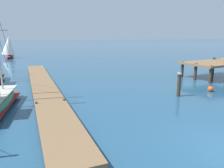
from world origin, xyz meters
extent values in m
cube|color=brown|center=(-6.13, 12.33, 0.37)|extent=(2.28, 23.67, 0.16)
cylinder|color=#3D3023|center=(-5.99, 5.24, 0.15)|extent=(0.36, 0.36, 0.29)
cylinder|color=#3D3023|center=(-6.08, 9.97, 0.15)|extent=(0.36, 0.36, 0.29)
cylinder|color=#3D3023|center=(-6.18, 14.69, 0.15)|extent=(0.36, 0.36, 0.29)
cylinder|color=#3D3023|center=(-6.28, 19.42, 0.15)|extent=(0.36, 0.36, 0.29)
cylinder|color=#3D3023|center=(-6.37, 24.15, 0.15)|extent=(0.36, 0.36, 0.29)
cube|color=#333338|center=(-6.84, 7.59, 0.49)|extent=(0.12, 0.20, 0.08)
cube|color=#333338|center=(-5.24, 7.62, 0.49)|extent=(0.12, 0.20, 0.08)
cylinder|color=#333338|center=(-8.51, 11.77, 4.24)|extent=(0.51, 3.15, 4.53)
cube|color=brown|center=(10.49, 11.62, 1.50)|extent=(6.20, 4.68, 0.20)
cylinder|color=#3D3023|center=(8.27, 9.63, 0.81)|extent=(0.28, 0.28, 1.63)
cylinder|color=#3D3023|center=(7.85, 13.02, 0.81)|extent=(0.28, 0.28, 1.63)
cylinder|color=#3D3023|center=(12.71, 13.61, 0.91)|extent=(0.28, 0.28, 1.82)
cylinder|color=#3D3023|center=(8.06, 11.32, 0.82)|extent=(0.28, 0.28, 1.64)
cube|color=olive|center=(11.42, 11.13, 1.82)|extent=(0.65, 0.55, 0.44)
cylinder|color=#3D3023|center=(2.78, 7.11, 0.76)|extent=(0.26, 0.26, 1.51)
cylinder|color=#28282D|center=(2.78, 7.11, 1.48)|extent=(0.30, 0.30, 0.06)
cylinder|color=gold|center=(2.77, 7.09, 1.55)|extent=(0.01, 0.01, 0.07)
cylinder|color=gold|center=(2.79, 7.13, 1.55)|extent=(0.01, 0.01, 0.07)
ellipsoid|color=white|center=(2.78, 7.11, 1.65)|extent=(0.30, 0.23, 0.13)
ellipsoid|color=silver|center=(2.78, 7.05, 1.66)|extent=(0.23, 0.14, 0.09)
ellipsoid|color=#383838|center=(2.88, 7.01, 1.66)|extent=(0.07, 0.05, 0.04)
ellipsoid|color=silver|center=(2.83, 7.15, 1.66)|extent=(0.23, 0.14, 0.09)
ellipsoid|color=#383838|center=(2.92, 7.10, 1.66)|extent=(0.07, 0.05, 0.04)
cone|color=white|center=(2.92, 7.04, 1.65)|extent=(0.10, 0.10, 0.07)
sphere|color=white|center=(2.68, 7.16, 1.74)|extent=(0.08, 0.08, 0.08)
cone|color=gold|center=(2.64, 7.19, 1.73)|extent=(0.05, 0.04, 0.02)
sphere|color=#E04C1E|center=(5.98, 7.29, 0.22)|extent=(0.43, 0.43, 0.43)
torus|color=black|center=(5.98, 7.29, 0.43)|extent=(0.14, 0.02, 0.14)
ellipsoid|color=#AD2823|center=(-10.52, 41.01, 0.30)|extent=(1.63, 4.86, 0.60)
cylinder|color=#B2ADA3|center=(-10.51, 41.11, 2.64)|extent=(0.08, 0.08, 4.08)
cone|color=silver|center=(-10.55, 40.76, 2.44)|extent=(2.99, 2.68, 3.70)
camera|label=1|loc=(-6.98, -4.94, 4.26)|focal=34.21mm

